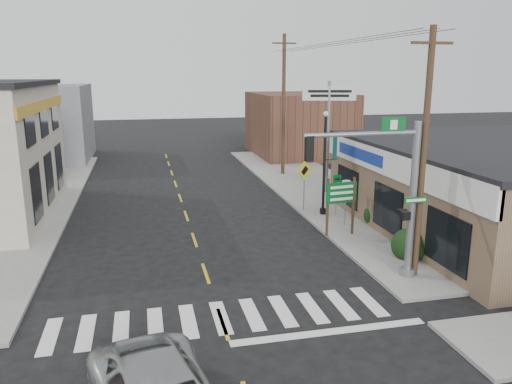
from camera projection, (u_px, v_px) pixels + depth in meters
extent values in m
plane|color=black|center=(223.00, 324.00, 15.14)|extent=(140.00, 140.00, 0.00)
cube|color=gray|center=(338.00, 201.00, 29.41)|extent=(6.00, 38.00, 0.13)
cube|color=gray|center=(8.00, 220.00, 25.47)|extent=(6.00, 38.00, 0.13)
cube|color=gold|center=(194.00, 240.00, 22.72)|extent=(0.12, 56.00, 0.01)
cube|color=silver|center=(221.00, 317.00, 15.52)|extent=(11.00, 2.20, 0.01)
cube|color=brown|center=(505.00, 191.00, 23.53)|extent=(12.00, 14.00, 4.00)
cube|color=brown|center=(299.00, 124.00, 45.53)|extent=(8.00, 10.00, 5.60)
cube|color=slate|center=(33.00, 124.00, 42.30)|extent=(9.00, 10.00, 6.40)
cylinder|color=gray|center=(413.00, 201.00, 17.77)|extent=(0.26, 0.26, 5.67)
cylinder|color=gray|center=(362.00, 134.00, 16.74)|extent=(4.16, 0.15, 0.15)
cube|color=black|center=(308.00, 148.00, 16.43)|extent=(0.26, 0.21, 0.85)
cube|color=#084F1F|center=(416.00, 200.00, 17.54)|extent=(0.90, 0.04, 0.21)
cube|color=#084F1F|center=(393.00, 125.00, 16.93)|extent=(0.90, 0.05, 0.52)
cube|color=black|center=(406.00, 216.00, 17.79)|extent=(0.30, 0.25, 0.30)
cube|color=#463120|center=(328.00, 207.00, 22.59)|extent=(0.10, 0.10, 2.68)
cube|color=#463120|center=(353.00, 206.00, 22.87)|extent=(0.10, 0.10, 2.68)
cube|color=#054515|center=(342.00, 193.00, 22.52)|extent=(1.53, 0.05, 0.96)
cylinder|color=yellow|center=(405.00, 245.00, 20.85)|extent=(0.18, 0.18, 0.51)
sphere|color=yellow|center=(405.00, 239.00, 20.78)|extent=(0.20, 0.20, 0.20)
cylinder|color=gray|center=(304.00, 188.00, 26.86)|extent=(0.06, 0.06, 2.50)
cube|color=gold|center=(305.00, 170.00, 26.61)|extent=(1.06, 0.03, 1.06)
cylinder|color=black|center=(324.00, 166.00, 25.82)|extent=(0.14, 0.14, 5.20)
sphere|color=silver|center=(326.00, 114.00, 25.20)|extent=(0.28, 0.28, 0.28)
cube|color=#0E4A4E|center=(335.00, 146.00, 25.70)|extent=(0.02, 0.55, 1.40)
cylinder|color=gray|center=(328.00, 138.00, 30.45)|extent=(0.20, 0.20, 6.81)
cube|color=silver|center=(329.00, 93.00, 29.83)|extent=(3.20, 0.18, 0.85)
cylinder|color=black|center=(426.00, 217.00, 20.53)|extent=(0.19, 0.19, 2.97)
ellipsoid|color=#1C3112|center=(408.00, 245.00, 20.13)|extent=(1.35, 1.35, 1.02)
ellipsoid|color=#1A3110|center=(376.00, 215.00, 24.58)|extent=(1.18, 1.18, 0.89)
cylinder|color=#4C3C25|center=(423.00, 157.00, 17.49)|extent=(0.23, 0.23, 8.84)
cube|color=#4C3C25|center=(432.00, 43.00, 16.59)|extent=(1.54, 0.10, 0.10)
cylinder|color=#422E21|center=(284.00, 106.00, 35.76)|extent=(0.26, 0.26, 9.93)
cube|color=#422E21|center=(284.00, 43.00, 34.75)|extent=(1.73, 0.11, 0.11)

